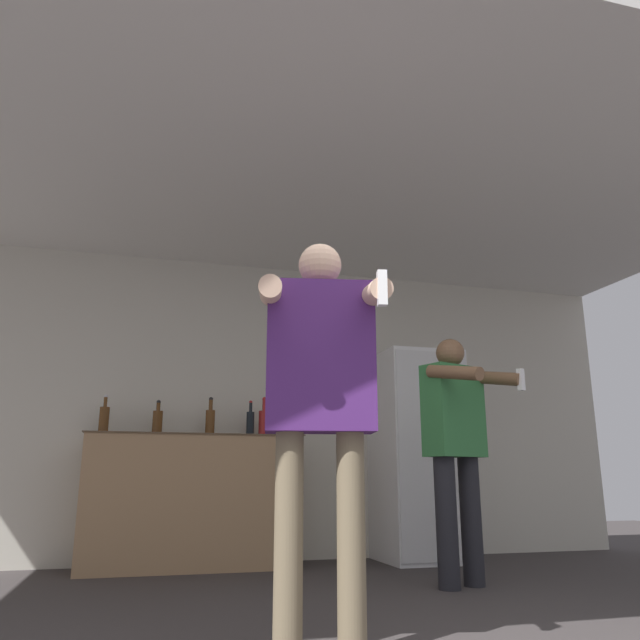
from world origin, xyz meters
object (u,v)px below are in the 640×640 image
Objects in this scene: refrigerator at (418,454)px; bottle_amber_bourbon at (157,422)px; bottle_short_whiskey at (264,422)px; bottle_clear_vodka at (250,423)px; person_woman_foreground at (320,388)px; person_man_side at (456,438)px; bottle_brown_liquor at (210,421)px; bottle_green_wine at (104,419)px.

refrigerator is 6.19× the size of bottle_amber_bourbon.
bottle_short_whiskey reaches higher than bottle_amber_bourbon.
refrigerator is at bearing -5.76° from bottle_clear_vodka.
bottle_amber_bourbon is (-0.86, -0.00, -0.01)m from bottle_short_whiskey.
person_man_side is (1.29, 1.27, -0.11)m from person_woman_foreground.
bottle_clear_vodka is 0.18× the size of person_woman_foreground.
bottle_clear_vodka is 0.12m from bottle_short_whiskey.
person_woman_foreground is (-0.26, -2.69, -0.09)m from bottle_short_whiskey.
person_man_side is (1.03, -1.41, -0.20)m from bottle_short_whiskey.
bottle_amber_bourbon is 0.17× the size of person_woman_foreground.
bottle_brown_liquor is 1.14× the size of bottle_amber_bourbon.
person_man_side is at bearing -51.06° from bottle_clear_vodka.
refrigerator is 5.19× the size of bottle_short_whiskey.
bottle_amber_bourbon is at bearing 102.63° from person_woman_foreground.
bottle_brown_liquor is 0.19× the size of person_woman_foreground.
bottle_green_wine is at bearing -180.00° from bottle_short_whiskey.
bottle_clear_vodka is 0.19× the size of person_man_side.
refrigerator is 3.00m from person_woman_foreground.
bottle_amber_bourbon is at bearing 180.00° from bottle_clear_vodka.
refrigerator is 5.61× the size of bottle_green_wine.
refrigerator is 1.09× the size of person_man_side.
bottle_green_wine reaches higher than bottle_amber_bourbon.
bottle_brown_liquor reaches higher than bottle_green_wine.
bottle_brown_liquor is 2.05m from person_man_side.
person_woman_foreground is (0.60, -2.69, -0.08)m from bottle_amber_bourbon.
bottle_green_wine is 1.27m from bottle_short_whiskey.
bottle_clear_vodka is (1.15, -0.00, -0.00)m from bottle_green_wine.
bottle_amber_bourbon is 0.18× the size of person_man_side.
bottle_green_wine is 0.93× the size of bottle_short_whiskey.
bottle_amber_bourbon is at bearing -180.00° from bottle_short_whiskey.
bottle_clear_vodka is at bearing -180.00° from bottle_short_whiskey.
bottle_brown_liquor is at bearing 0.00° from bottle_amber_bourbon.
bottle_green_wine is at bearing 180.00° from bottle_brown_liquor.
refrigerator reaches higher than bottle_green_wine.
refrigerator reaches higher than person_man_side.
bottle_green_wine is 1.03× the size of bottle_clear_vodka.
bottle_short_whiskey is 2.70m from person_woman_foreground.
person_woman_foreground is (-1.58, -2.54, 0.16)m from refrigerator.
bottle_brown_liquor reaches higher than bottle_clear_vodka.
refrigerator is 1.04× the size of person_woman_foreground.
person_man_side reaches higher than bottle_short_whiskey.
bottle_short_whiskey reaches higher than bottle_brown_liquor.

